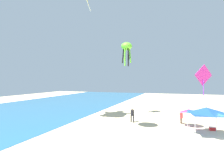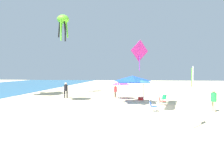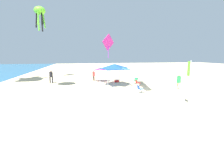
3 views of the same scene
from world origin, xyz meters
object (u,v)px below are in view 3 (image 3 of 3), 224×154
at_px(beach_umbrella, 100,69).
at_px(folding_chair_right_of_tent, 138,83).
at_px(person_near_umbrella, 51,75).
at_px(kite_octopus_lime, 40,12).
at_px(cooler_box, 117,81).
at_px(folding_chair_facing_ocean, 140,88).
at_px(person_watching_sky, 94,75).
at_px(banner_flag, 189,79).
at_px(folding_chair_near_cooler, 136,80).
at_px(person_far_stroller, 179,80).
at_px(canopy_tent, 114,66).
at_px(kite_diamond_magenta, 108,43).

bearing_deg(beach_umbrella, folding_chair_right_of_tent, -134.72).
height_order(person_near_umbrella, kite_octopus_lime, kite_octopus_lime).
bearing_deg(cooler_box, person_near_umbrella, 84.18).
height_order(folding_chair_facing_ocean, person_watching_sky, person_watching_sky).
relative_size(banner_flag, person_near_umbrella, 1.87).
xyz_separation_m(folding_chair_right_of_tent, banner_flag, (-8.38, -0.87, 1.68)).
xyz_separation_m(beach_umbrella, folding_chair_facing_ocean, (-7.69, -3.28, -1.44)).
distance_m(banner_flag, kite_octopus_lime, 23.89).
distance_m(cooler_box, banner_flag, 12.29).
bearing_deg(kite_octopus_lime, folding_chair_near_cooler, -163.83).
relative_size(folding_chair_right_of_tent, person_far_stroller, 0.45).
xyz_separation_m(person_watching_sky, person_far_stroller, (-8.50, -9.00, 0.14)).
height_order(person_watching_sky, person_far_stroller, person_far_stroller).
bearing_deg(banner_flag, folding_chair_facing_ocean, 21.02).
xyz_separation_m(person_near_umbrella, person_far_stroller, (-7.26, -15.08, -0.05)).
relative_size(folding_chair_facing_ocean, folding_chair_right_of_tent, 1.00).
bearing_deg(folding_chair_facing_ocean, folding_chair_near_cooler, -24.19).
relative_size(person_watching_sky, kite_octopus_lime, 0.42).
bearing_deg(kite_octopus_lime, cooler_box, -162.23).
height_order(canopy_tent, person_near_umbrella, canopy_tent).
height_order(beach_umbrella, folding_chair_facing_ocean, beach_umbrella).
relative_size(folding_chair_near_cooler, person_watching_sky, 0.51).
relative_size(folding_chair_right_of_tent, cooler_box, 1.20).
bearing_deg(person_far_stroller, canopy_tent, 54.03).
bearing_deg(kite_diamond_magenta, person_watching_sky, -170.99).
xyz_separation_m(person_near_umbrella, kite_octopus_lime, (4.54, 1.99, 9.62)).
distance_m(canopy_tent, person_watching_sky, 5.40).
relative_size(cooler_box, person_watching_sky, 0.43).
distance_m(person_near_umbrella, person_far_stroller, 16.73).
xyz_separation_m(person_watching_sky, kite_octopus_lime, (3.29, 8.06, 9.80)).
relative_size(beach_umbrella, folding_chair_facing_ocean, 2.79).
height_order(beach_umbrella, banner_flag, banner_flag).
distance_m(beach_umbrella, cooler_box, 3.05).
bearing_deg(banner_flag, person_watching_sky, 23.24).
distance_m(folding_chair_right_of_tent, person_watching_sky, 7.62).
relative_size(canopy_tent, person_far_stroller, 2.06).
xyz_separation_m(folding_chair_facing_ocean, cooler_box, (6.83, 0.91, -0.27)).
height_order(folding_chair_near_cooler, folding_chair_facing_ocean, same).
xyz_separation_m(cooler_box, person_watching_sky, (2.19, 3.19, 0.74)).
height_order(folding_chair_facing_ocean, kite_diamond_magenta, kite_diamond_magenta).
height_order(person_watching_sky, kite_octopus_lime, kite_octopus_lime).
bearing_deg(kite_octopus_lime, canopy_tent, -173.66).
height_order(folding_chair_right_of_tent, person_far_stroller, person_far_stroller).
xyz_separation_m(beach_umbrella, folding_chair_right_of_tent, (-4.28, -4.32, -1.44)).
xyz_separation_m(canopy_tent, person_near_umbrella, (3.39, 8.38, -1.38)).
height_order(beach_umbrella, cooler_box, beach_umbrella).
bearing_deg(cooler_box, folding_chair_right_of_tent, -150.30).
bearing_deg(person_near_umbrella, kite_octopus_lime, 124.58).
bearing_deg(person_watching_sky, kite_diamond_magenta, 119.19).
bearing_deg(folding_chair_right_of_tent, banner_flag, -176.00).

